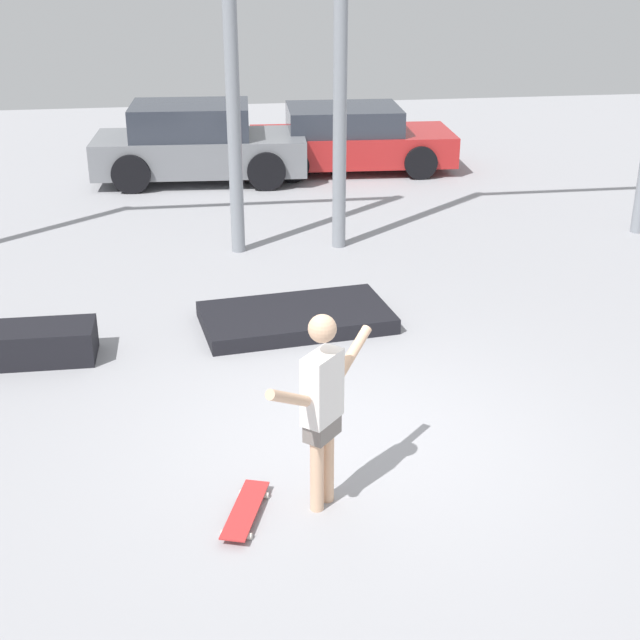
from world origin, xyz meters
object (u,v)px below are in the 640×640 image
at_px(manual_pad, 296,318).
at_px(parked_car_grey, 198,144).
at_px(parked_car_red, 349,139).
at_px(skateboard, 245,510).
at_px(skateboarder, 322,402).

xyz_separation_m(manual_pad, parked_car_grey, (-1.01, 7.13, 0.61)).
xyz_separation_m(parked_car_grey, parked_car_red, (2.99, 0.41, -0.09)).
bearing_deg(skateboard, parked_car_red, 4.55).
bearing_deg(parked_car_red, skateboard, -101.25).
relative_size(skateboarder, parked_car_grey, 0.42).
bearing_deg(manual_pad, parked_car_grey, 98.04).
xyz_separation_m(skateboarder, manual_pad, (0.23, 3.72, -0.88)).
relative_size(skateboard, manual_pad, 0.38).
height_order(manual_pad, parked_car_red, parked_car_red).
bearing_deg(skateboarder, parked_car_red, 30.15).
bearing_deg(parked_car_grey, manual_pad, -78.23).
bearing_deg(skateboard, skateboarder, -64.26).
bearing_deg(parked_car_grey, skateboarder, -82.18).
relative_size(skateboarder, manual_pad, 0.77).
distance_m(skateboarder, skateboard, 1.12).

